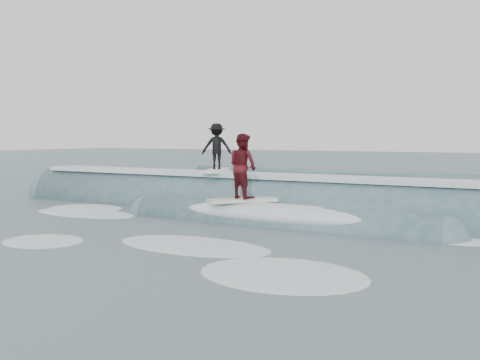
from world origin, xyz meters
The scene contains 6 objects.
ground centered at (0.00, 0.00, 0.00)m, with size 160.00×160.00×0.00m, color #3C4C58.
breaking_wave centered at (0.27, 3.35, 0.04)m, with size 20.98×3.96×2.37m.
surfer_black centered at (-1.49, 3.69, 2.05)m, with size 1.16×2.07×1.66m.
surfer_red centered at (0.77, 1.49, 1.53)m, with size 1.74×1.86×1.96m.
whitewater centered at (-0.28, -1.00, 0.00)m, with size 14.06×6.53×0.10m.
far_swells centered at (0.64, 17.65, 0.00)m, with size 38.16×8.65×0.80m.
Camera 1 is at (8.25, -11.84, 2.44)m, focal length 40.00 mm.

